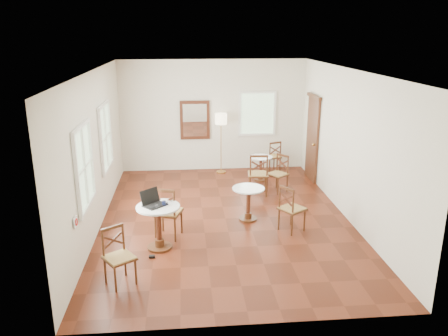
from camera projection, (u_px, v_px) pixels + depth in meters
name	position (u px, v px, depth m)	size (l,w,h in m)	color
ground	(225.00, 219.00, 9.25)	(7.00, 7.00, 0.00)	#541E0E
room_shell	(221.00, 126.00, 8.95)	(5.02, 7.02, 3.01)	silver
cafe_table_near	(159.00, 222.00, 7.84)	(0.76, 0.76, 0.80)	#4C2813
cafe_table_mid	(248.00, 200.00, 9.08)	(0.65, 0.65, 0.69)	#4C2813
cafe_table_back	(261.00, 166.00, 11.52)	(0.60, 0.60, 0.63)	#4C2813
chair_near_a	(168.00, 212.00, 8.28)	(0.59, 0.59, 1.01)	#4C2813
chair_near_b	(119.00, 257.00, 6.76)	(0.57, 0.57, 0.90)	#4C2813
chair_mid_a	(258.00, 174.00, 10.47)	(0.51, 0.51, 1.01)	#4C2813
chair_mid_b	(291.00, 208.00, 8.56)	(0.59, 0.59, 0.92)	#4C2813
chair_back_a	(272.00, 156.00, 12.21)	(0.51, 0.51, 0.87)	#4C2813
chair_back_b	(278.00, 174.00, 10.69)	(0.58, 0.58, 0.90)	#4C2813
floor_lamp	(221.00, 123.00, 11.86)	(0.32, 0.32, 1.62)	#BF8C3F
laptop	(153.00, 201.00, 7.78)	(0.49, 0.49, 0.27)	black
mouse	(158.00, 204.00, 7.78)	(0.09, 0.06, 0.03)	black
navy_mug	(164.00, 203.00, 7.77)	(0.10, 0.07, 0.08)	black
water_glass	(157.00, 207.00, 7.59)	(0.06, 0.06, 0.09)	white
power_adapter	(152.00, 257.00, 7.64)	(0.10, 0.06, 0.04)	black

